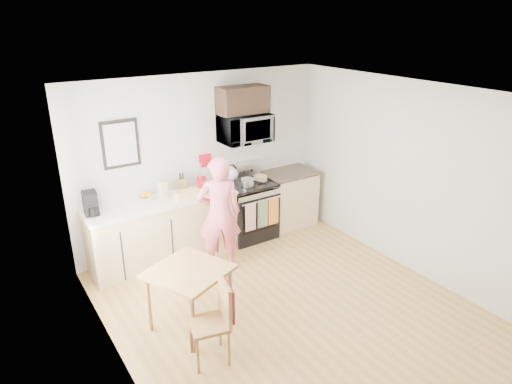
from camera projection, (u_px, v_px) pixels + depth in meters
floor at (292, 310)px, 5.56m from camera, size 4.60×4.60×0.00m
back_wall at (202, 161)px, 6.87m from camera, size 4.00×0.04×2.60m
front_wall at (491, 323)px, 3.29m from camera, size 4.00×0.04×2.60m
left_wall at (117, 264)px, 4.06m from camera, size 0.04×4.60×2.60m
right_wall at (414, 180)px, 6.09m from camera, size 0.04×4.60×2.60m
ceiling at (299, 96)px, 4.60m from camera, size 4.00×4.60×0.04m
window at (94, 207)px, 4.61m from camera, size 0.06×1.40×1.50m
cabinet_left at (164, 232)px, 6.54m from camera, size 2.10×0.60×0.90m
countertop_left at (161, 202)px, 6.37m from camera, size 2.14×0.64×0.04m
cabinet_right at (288, 199)px, 7.67m from camera, size 0.84×0.60×0.90m
countertop_right at (289, 173)px, 7.50m from camera, size 0.88×0.64×0.04m
range at (249, 211)px, 7.25m from camera, size 0.76×0.70×1.16m
microwave at (245, 128)px, 6.85m from camera, size 0.76×0.51×0.42m
upper_cabinet at (243, 100)px, 6.73m from camera, size 0.76×0.35×0.40m
wall_art at (120, 144)px, 6.07m from camera, size 0.50×0.04×0.65m
wall_trivet at (205, 160)px, 6.88m from camera, size 0.20×0.02×0.20m
person at (219, 214)px, 6.22m from camera, size 0.70×0.59×1.64m
dining_table at (189, 276)px, 5.06m from camera, size 0.90×0.90×0.74m
chair at (220, 310)px, 4.62m from camera, size 0.49×0.45×0.90m
knife_block at (182, 185)px, 6.64m from camera, size 0.10×0.13×0.20m
utensil_crock at (201, 177)px, 6.77m from camera, size 0.13×0.13×0.39m
fruit_bowl at (146, 197)px, 6.37m from camera, size 0.24×0.24×0.10m
milk_carton at (163, 190)px, 6.39m from camera, size 0.11×0.11×0.26m
coffee_maker at (91, 204)px, 5.87m from camera, size 0.19×0.27×0.31m
bread_bag at (187, 194)px, 6.40m from camera, size 0.34×0.16×0.12m
cake at (260, 179)px, 7.12m from camera, size 0.25×0.25×0.08m
kettle at (231, 174)px, 7.12m from camera, size 0.21×0.21×0.26m
pot at (248, 182)px, 6.91m from camera, size 0.23×0.35×0.11m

